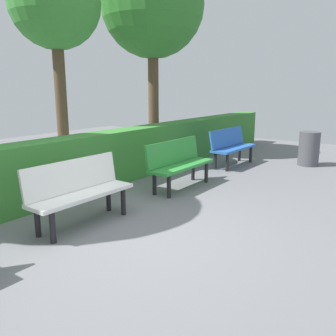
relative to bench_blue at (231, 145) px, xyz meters
name	(u,v)px	position (x,y,z in m)	size (l,w,h in m)	color
ground_plane	(124,232)	(4.40, 0.62, -0.48)	(18.26, 18.26, 0.00)	slate
bench_blue	(231,145)	(0.00, 0.00, 0.00)	(1.51, 0.52, 0.86)	blue
bench_green	(179,162)	(2.29, 0.04, 0.00)	(1.55, 0.46, 0.86)	#2D8C38
bench_white	(79,189)	(4.52, -0.06, 0.00)	(1.50, 0.49, 0.86)	white
hedge_row	(86,163)	(3.40, -1.17, 0.02)	(14.26, 0.51, 0.99)	#387F33
tree_near	(153,6)	(-0.17, -2.40, 3.31)	(2.62, 2.62, 5.13)	brown
tree_mid	(55,5)	(2.27, -3.14, 3.01)	(1.95, 1.95, 4.52)	brown
trash_bin	(309,149)	(-1.04, 1.48, -0.09)	(0.46, 0.46, 0.79)	#4C4C51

